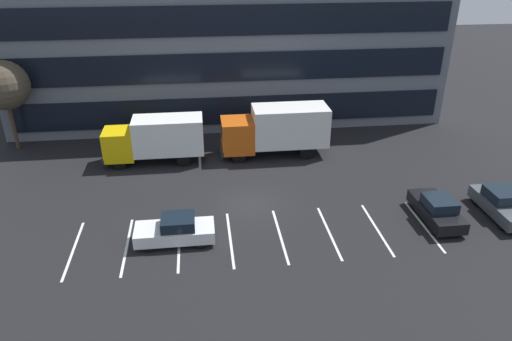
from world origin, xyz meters
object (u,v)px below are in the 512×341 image
box_truck_orange (277,128)px  sedan_white (176,230)px  sedan_charcoal (502,204)px  bare_tree (4,86)px  box_truck_yellow (156,138)px  sedan_black (437,209)px

box_truck_orange → sedan_white: box_truck_orange is taller
sedan_charcoal → bare_tree: (-31.82, 13.94, 4.30)m
box_truck_orange → box_truck_yellow: size_ratio=1.11×
sedan_white → bare_tree: bare_tree is taller
box_truck_yellow → sedan_white: (1.62, -10.58, -1.16)m
box_truck_orange → sedan_charcoal: 15.84m
box_truck_orange → box_truck_yellow: box_truck_orange is taller
box_truck_orange → sedan_white: 13.11m
box_truck_orange → bare_tree: size_ratio=1.17×
sedan_black → sedan_white: (-15.07, -0.40, -0.00)m
sedan_black → bare_tree: 31.37m
sedan_charcoal → bare_tree: bearing=156.3°
sedan_charcoal → sedan_black: bearing=-178.8°
box_truck_orange → sedan_black: 13.12m
sedan_charcoal → box_truck_yellow: bearing=154.1°
sedan_black → sedan_white: size_ratio=1.00×
sedan_black → bare_tree: (-27.72, 14.03, 4.32)m
bare_tree → box_truck_orange: bearing=-10.2°
box_truck_yellow → box_truck_orange: bearing=1.6°
sedan_black → bare_tree: bare_tree is taller
box_truck_yellow → sedan_white: bearing=-81.3°
box_truck_yellow → sedan_white: 10.77m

